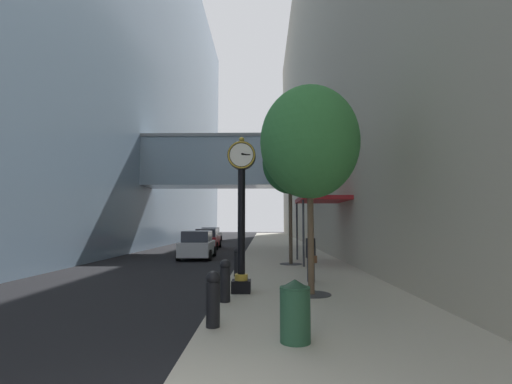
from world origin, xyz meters
TOP-DOWN VIEW (x-y plane):
  - ground_plane at (0.00, 27.00)m, footprint 110.00×110.00m
  - sidewalk_right at (2.73, 30.00)m, footprint 5.45×80.00m
  - building_block_left at (-12.50, 29.97)m, footprint 22.83×80.00m
  - building_block_right at (9.95, 30.00)m, footprint 9.00×80.00m
  - street_clock at (0.62, 7.42)m, footprint 0.84×0.55m
  - bollard_nearest at (0.28, 3.95)m, footprint 0.28×0.28m
  - bollard_second at (0.28, 6.18)m, footprint 0.28×0.28m
  - bollard_fourth at (0.28, 10.63)m, footprint 0.28×0.28m
  - bollard_fifth at (0.28, 12.86)m, footprint 0.28×0.28m
  - street_tree_near at (2.61, 7.17)m, footprint 2.88×2.88m
  - street_tree_mid_near at (2.61, 14.66)m, footprint 2.77×2.77m
  - trash_bin at (1.80, 3.10)m, footprint 0.53×0.53m
  - pedestrian_walking at (2.90, 9.39)m, footprint 0.43×0.51m
  - storefront_awning at (4.21, 15.26)m, footprint 2.40×3.60m
  - car_grey_near at (-4.78, 38.53)m, footprint 2.20×4.37m
  - car_red_mid at (-3.39, 26.89)m, footprint 2.18×4.58m
  - car_silver_far at (-2.73, 18.75)m, footprint 2.12×4.28m

SIDE VIEW (x-z plane):
  - ground_plane at x=0.00m, z-range 0.00..0.00m
  - sidewalk_right at x=2.73m, z-range 0.00..0.14m
  - trash_bin at x=1.80m, z-range 0.15..1.20m
  - bollard_nearest at x=0.28m, z-range 0.17..1.24m
  - bollard_second at x=0.28m, z-range 0.17..1.24m
  - bollard_fourth at x=0.28m, z-range 0.17..1.24m
  - bollard_fifth at x=0.28m, z-range 0.17..1.24m
  - car_grey_near at x=-4.78m, z-range -0.02..1.61m
  - car_silver_far at x=-2.73m, z-range -0.03..1.64m
  - car_red_mid at x=-3.39m, z-range -0.02..1.64m
  - pedestrian_walking at x=2.90m, z-range 0.19..1.92m
  - street_clock at x=0.62m, z-range 0.37..4.96m
  - storefront_awning at x=4.21m, z-range 1.63..4.93m
  - street_tree_near at x=2.61m, z-range 1.48..7.50m
  - street_tree_mid_near at x=2.61m, z-range 1.84..8.48m
  - building_block_right at x=9.95m, z-range 0.00..33.99m
  - building_block_left at x=-12.50m, z-range -0.08..36.22m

